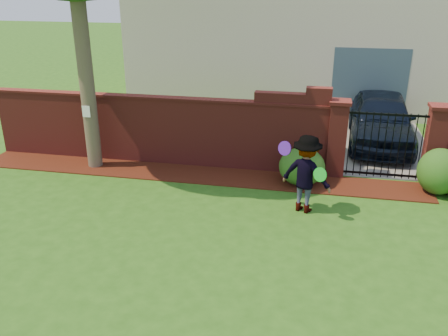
% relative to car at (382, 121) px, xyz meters
% --- Properties ---
extents(ground, '(80.00, 80.00, 0.01)m').
position_rel_car_xyz_m(ground, '(-3.70, -6.45, -0.74)').
color(ground, '#285816').
rests_on(ground, ground).
extents(mulch_bed, '(11.10, 1.08, 0.03)m').
position_rel_car_xyz_m(mulch_bed, '(-4.65, -3.11, -0.72)').
color(mulch_bed, '#39130A').
rests_on(mulch_bed, ground).
extents(brick_wall, '(8.70, 0.31, 2.16)m').
position_rel_car_xyz_m(brick_wall, '(-5.71, -2.45, 0.19)').
color(brick_wall, maroon).
rests_on(brick_wall, ground).
extents(pillar_left, '(0.50, 0.50, 1.88)m').
position_rel_car_xyz_m(pillar_left, '(-1.30, -2.45, 0.22)').
color(pillar_left, maroon).
rests_on(pillar_left, ground).
extents(pillar_right, '(0.50, 0.50, 1.88)m').
position_rel_car_xyz_m(pillar_right, '(0.90, -2.45, 0.22)').
color(pillar_right, maroon).
rests_on(pillar_right, ground).
extents(iron_gate, '(1.78, 0.03, 1.60)m').
position_rel_car_xyz_m(iron_gate, '(-0.20, -2.45, 0.12)').
color(iron_gate, black).
rests_on(iron_gate, ground).
extents(driveway, '(3.20, 8.00, 0.01)m').
position_rel_car_xyz_m(driveway, '(-0.20, 1.55, -0.73)').
color(driveway, slate).
rests_on(driveway, ground).
extents(house, '(12.40, 6.40, 6.30)m').
position_rel_car_xyz_m(house, '(-2.69, 5.55, 2.42)').
color(house, beige).
rests_on(house, ground).
extents(car, '(1.92, 4.40, 1.48)m').
position_rel_car_xyz_m(car, '(0.00, 0.00, 0.00)').
color(car, black).
rests_on(car, ground).
extents(paper_notice, '(0.20, 0.01, 0.28)m').
position_rel_car_xyz_m(paper_notice, '(-7.30, -3.24, 0.76)').
color(paper_notice, white).
rests_on(paper_notice, tree).
extents(shrub_left, '(1.07, 1.07, 0.87)m').
position_rel_car_xyz_m(shrub_left, '(-2.06, -3.14, -0.30)').
color(shrub_left, '#1B5218').
rests_on(shrub_left, ground).
extents(shrub_middle, '(0.96, 0.96, 1.05)m').
position_rel_car_xyz_m(shrub_middle, '(0.95, -3.06, -0.21)').
color(shrub_middle, '#1B5218').
rests_on(shrub_middle, ground).
extents(man, '(1.21, 0.97, 1.64)m').
position_rel_car_xyz_m(man, '(-1.95, -4.52, 0.08)').
color(man, gray).
rests_on(man, ground).
extents(frisbee_purple, '(0.30, 0.21, 0.29)m').
position_rel_car_xyz_m(frisbee_purple, '(-2.40, -4.42, 0.58)').
color(frisbee_purple, '#511AA8').
rests_on(frisbee_purple, man).
extents(frisbee_green, '(0.28, 0.21, 0.29)m').
position_rel_car_xyz_m(frisbee_green, '(-1.66, -4.84, 0.24)').
color(frisbee_green, green).
rests_on(frisbee_green, man).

